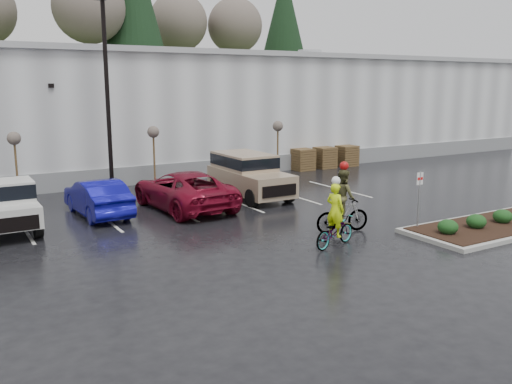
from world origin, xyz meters
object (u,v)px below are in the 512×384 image
pallet_stack_b (324,158)px  cyclist_olive (343,207)px  pallet_stack_c (346,156)px  pallet_stack_a (303,159)px  cyclist_hivis (335,225)px  sapling_east (278,129)px  pickup_white (2,203)px  fire_lane_sign (419,194)px  car_blue (98,197)px  sapling_mid (153,135)px  sapling_west (14,142)px  lamppost (106,75)px  suv_tan (250,176)px  car_red (183,190)px

pallet_stack_b → cyclist_olive: 15.31m
pallet_stack_c → pallet_stack_a: bearing=180.0°
cyclist_hivis → sapling_east: bearing=-41.3°
pickup_white → cyclist_olive: cyclist_olive is taller
cyclist_olive → fire_lane_sign: bearing=-107.6°
pallet_stack_a → car_blue: bearing=-158.9°
sapling_mid → pallet_stack_a: 10.26m
sapling_mid → pallet_stack_b: bearing=4.9°
pallet_stack_b → sapling_west: bearing=-176.9°
sapling_west → sapling_mid: bearing=0.0°
sapling_east → pallet_stack_c: size_ratio=2.37×
fire_lane_sign → car_blue: size_ratio=0.48×
cyclist_olive → pallet_stack_b: bearing=-24.7°
lamppost → sapling_mid: bearing=21.8°
lamppost → car_blue: (-1.57, -3.43, -4.94)m
sapling_west → cyclist_hivis: 15.18m
sapling_west → lamppost: bearing=-14.0°
cyclist_olive → sapling_west: bearing=49.8°
cyclist_hivis → cyclist_olive: size_ratio=0.91×
cyclist_hivis → pallet_stack_c: bearing=-57.2°
pallet_stack_c → car_blue: size_ratio=0.30×
pallet_stack_a → cyclist_olive: bearing=-119.7°
sapling_mid → sapling_east: same height
pallet_stack_a → suv_tan: suv_tan is taller
pallet_stack_c → car_red: car_red is taller
lamppost → pallet_stack_c: (16.00, 2.00, -5.01)m
car_blue → car_red: bearing=166.7°
sapling_mid → car_blue: sapling_mid is taller
pickup_white → sapling_east: bearing=17.6°
sapling_east → pallet_stack_b: bearing=13.4°
sapling_mid → car_red: bearing=-96.4°
sapling_west → car_blue: sapling_west is taller
sapling_east → sapling_west: bearing=180.0°
sapling_mid → fire_lane_sign: 13.92m
pallet_stack_b → cyclist_olive: (-8.83, -12.50, 0.25)m
suv_tan → cyclist_olive: cyclist_olive is taller
pickup_white → cyclist_olive: (10.50, -6.70, -0.05)m
car_red → pallet_stack_c: bearing=-160.0°
pallet_stack_b → pickup_white: (-19.33, -5.80, 0.30)m
lamppost → pickup_white: lamppost is taller
lamppost → fire_lane_sign: lamppost is taller
sapling_west → pallet_stack_c: (20.00, 1.00, -2.05)m
sapling_east → car_blue: sapling_east is taller
cyclist_hivis → suv_tan: bearing=-26.7°
sapling_east → pickup_white: sapling_east is taller
car_blue → pallet_stack_c: bearing=-165.9°
sapling_west → car_red: sapling_west is taller
pallet_stack_c → car_red: (-14.07, -6.06, 0.14)m
pallet_stack_a → pallet_stack_c: size_ratio=1.00×
cyclist_hivis → sapling_west: bearing=16.1°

